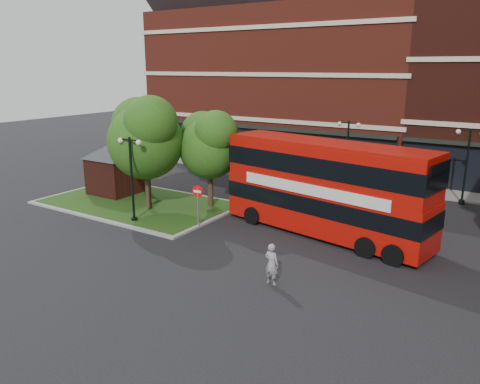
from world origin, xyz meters
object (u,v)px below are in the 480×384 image
Objects in this scene: car_silver at (295,172)px; car_white at (365,176)px; woman at (272,264)px; bus at (325,182)px.

car_silver is 0.90× the size of car_white.
woman reaches higher than car_white.
woman reaches higher than car_silver.
bus is at bearing -154.39° from car_silver.
car_white is at bearing -81.57° from car_silver.
woman is (0.58, -6.80, -2.00)m from bus.
car_silver is 5.40m from car_white.
car_silver is at bearing 133.65° from bus.
bus is 6.58× the size of woman.
bus is 7.11m from woman.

